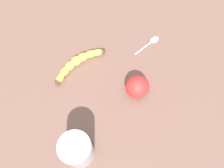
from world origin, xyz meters
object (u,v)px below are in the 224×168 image
(apple_fruit, at_px, (137,87))
(teaspoon, at_px, (153,41))
(banana, at_px, (77,63))
(smoothie_glass, at_px, (77,150))

(apple_fruit, height_order, teaspoon, apple_fruit)
(banana, relative_size, apple_fruit, 2.60)
(apple_fruit, distance_m, teaspoon, 0.20)
(apple_fruit, bearing_deg, banana, 132.16)
(apple_fruit, relative_size, teaspoon, 0.68)
(banana, height_order, apple_fruit, apple_fruit)
(teaspoon, bearing_deg, apple_fruit, -149.71)
(smoothie_glass, bearing_deg, teaspoon, 36.71)
(banana, relative_size, teaspoon, 1.76)
(banana, bearing_deg, apple_fruit, 114.90)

